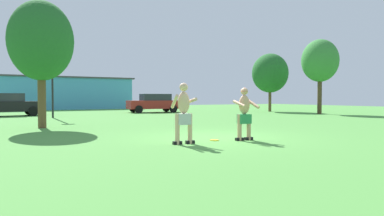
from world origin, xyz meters
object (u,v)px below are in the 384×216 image
lamp_post (52,61)px  frisbee (214,140)px  car_black_near_post (7,104)px  tree_right_field (41,41)px  player_with_cap (244,112)px  player_in_gray (184,112)px  car_red_mid_lot (154,103)px  tree_behind_players (270,73)px  tree_left_field (320,61)px

lamp_post → frisbee: bearing=-79.7°
car_black_near_post → lamp_post: size_ratio=0.76×
frisbee → tree_right_field: tree_right_field is taller
player_with_cap → car_black_near_post: player_with_cap is taller
tree_right_field → car_black_near_post: bearing=95.5°
player_in_gray → tree_right_field: tree_right_field is taller
player_with_cap → tree_right_field: 9.44m
car_red_mid_lot → lamp_post: size_ratio=0.76×
player_with_cap → player_in_gray: bearing=174.4°
player_in_gray → lamp_post: lamp_post is taller
player_in_gray → tree_behind_players: 22.78m
car_red_mid_lot → tree_behind_players: size_ratio=0.85×
frisbee → car_black_near_post: car_black_near_post is taller
player_with_cap → car_black_near_post: size_ratio=0.37×
frisbee → lamp_post: lamp_post is taller
car_red_mid_lot → player_in_gray: bearing=-110.9°
tree_behind_players → player_in_gray: bearing=-138.4°
frisbee → car_red_mid_lot: 19.43m
tree_left_field → tree_right_field: 20.36m
player_in_gray → frisbee: bearing=10.2°
car_black_near_post → tree_right_field: bearing=-84.5°
player_in_gray → lamp_post: size_ratio=0.30×
player_in_gray → lamp_post: 15.05m
player_in_gray → car_red_mid_lot: bearing=69.1°
car_red_mid_lot → car_black_near_post: bearing=-179.1°
player_in_gray → frisbee: player_in_gray is taller
frisbee → tree_behind_players: bearing=43.2°
player_with_cap → tree_behind_players: size_ratio=0.31×
player_with_cap → car_black_near_post: bearing=107.7°
frisbee → car_black_near_post: bearing=105.7°
car_red_mid_lot → tree_left_field: size_ratio=0.77×
frisbee → tree_left_field: size_ratio=0.05×
player_with_cap → lamp_post: bearing=103.1°
lamp_post → tree_behind_players: bearing=0.9°
car_black_near_post → lamp_post: (2.49, -3.77, 2.74)m
frisbee → car_black_near_post: (-5.13, 18.30, 0.81)m
frisbee → tree_behind_players: size_ratio=0.05×
player_in_gray → tree_behind_players: size_ratio=0.33×
frisbee → tree_behind_players: (15.75, 14.81, 3.45)m
player_in_gray → tree_left_field: bearing=29.6°
player_in_gray → car_black_near_post: (-3.96, 18.51, -0.09)m
player_in_gray → car_red_mid_lot: (7.14, 18.68, -0.09)m
car_black_near_post → frisbee: bearing=-74.3°
frisbee → car_black_near_post: 19.02m
player_with_cap → tree_left_field: bearing=33.3°
player_with_cap → lamp_post: 15.57m
player_in_gray → tree_right_field: 8.40m
player_in_gray → tree_behind_players: (16.93, 15.02, 2.55)m
frisbee → player_in_gray: bearing=-169.8°
player_in_gray → tree_right_field: size_ratio=0.32×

